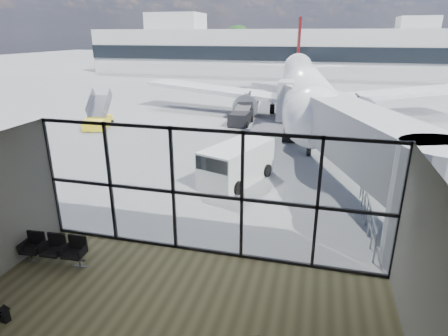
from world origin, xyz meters
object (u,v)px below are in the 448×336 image
at_px(backpack, 4,315).
at_px(mobile_stairs, 98,121).
at_px(service_van, 236,163).
at_px(belt_loader, 241,117).
at_px(seating_row, 55,247).
at_px(airliner, 302,83).

relative_size(backpack, mobile_stairs, 0.11).
relative_size(service_van, belt_loader, 1.16).
height_order(seating_row, mobile_stairs, mobile_stairs).
bearing_deg(mobile_stairs, backpack, -77.97).
bearing_deg(seating_row, airliner, 73.15).
height_order(seating_row, belt_loader, belt_loader).
xyz_separation_m(seating_row, backpack, (0.47, -2.76, -0.35)).
xyz_separation_m(airliner, service_van, (-2.11, -19.19, -1.83)).
height_order(backpack, mobile_stairs, mobile_stairs).
bearing_deg(airliner, seating_row, -108.65).
bearing_deg(belt_loader, service_van, -78.38).
xyz_separation_m(backpack, mobile_stairs, (-9.70, 20.08, 0.37)).
xyz_separation_m(seating_row, mobile_stairs, (-9.23, 17.32, 0.02)).
relative_size(seating_row, airliner, 0.06).
relative_size(backpack, service_van, 0.09).
distance_m(belt_loader, mobile_stairs, 11.80).
bearing_deg(service_van, backpack, -88.35).
distance_m(backpack, airliner, 31.27).
xyz_separation_m(airliner, mobile_stairs, (-15.59, -10.52, -2.25)).
relative_size(seating_row, mobile_stairs, 0.61).
distance_m(airliner, mobile_stairs, 18.94).
distance_m(backpack, mobile_stairs, 22.30).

